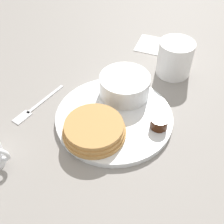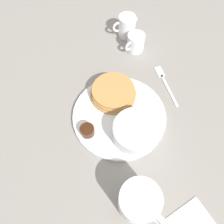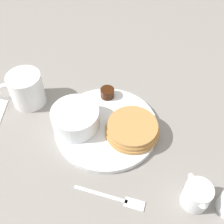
# 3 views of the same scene
# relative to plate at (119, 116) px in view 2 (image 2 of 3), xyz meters

# --- Properties ---
(ground_plane) EXTENTS (4.00, 4.00, 0.00)m
(ground_plane) POSITION_rel_plate_xyz_m (0.00, 0.00, -0.01)
(ground_plane) COLOR gray
(plate) EXTENTS (0.24, 0.24, 0.01)m
(plate) POSITION_rel_plate_xyz_m (0.00, 0.00, 0.00)
(plate) COLOR white
(plate) RESTS_ON ground_plane
(pancake_stack) EXTENTS (0.12, 0.12, 0.03)m
(pancake_stack) POSITION_rel_plate_xyz_m (-0.01, -0.06, 0.02)
(pancake_stack) COLOR #B78447
(pancake_stack) RESTS_ON plate
(bowl) EXTENTS (0.11, 0.11, 0.05)m
(bowl) POSITION_rel_plate_xyz_m (-0.01, 0.07, 0.03)
(bowl) COLOR white
(bowl) RESTS_ON plate
(syrup_cup) EXTENTS (0.03, 0.03, 0.02)m
(syrup_cup) POSITION_rel_plate_xyz_m (0.09, 0.01, 0.02)
(syrup_cup) COLOR #38190A
(syrup_cup) RESTS_ON plate
(butter_ramekin) EXTENTS (0.04, 0.04, 0.04)m
(butter_ramekin) POSITION_rel_plate_xyz_m (0.01, 0.09, 0.02)
(butter_ramekin) COLOR white
(butter_ramekin) RESTS_ON plate
(coffee_mug) EXTENTS (0.08, 0.11, 0.08)m
(coffee_mug) POSITION_rel_plate_xyz_m (0.06, 0.20, 0.04)
(coffee_mug) COLOR white
(coffee_mug) RESTS_ON ground_plane
(creamer_pitcher_near) EXTENTS (0.07, 0.05, 0.06)m
(creamer_pitcher_near) POSITION_rel_plate_xyz_m (-0.16, -0.19, 0.02)
(creamer_pitcher_near) COLOR white
(creamer_pitcher_near) RESTS_ON ground_plane
(creamer_pitcher_far) EXTENTS (0.08, 0.05, 0.07)m
(creamer_pitcher_far) POSITION_rel_plate_xyz_m (-0.16, -0.26, 0.03)
(creamer_pitcher_far) COLOR white
(creamer_pitcher_far) RESTS_ON ground_plane
(fork) EXTENTS (0.04, 0.14, 0.00)m
(fork) POSITION_rel_plate_xyz_m (-0.17, -0.04, -0.00)
(fork) COLOR silver
(fork) RESTS_ON ground_plane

